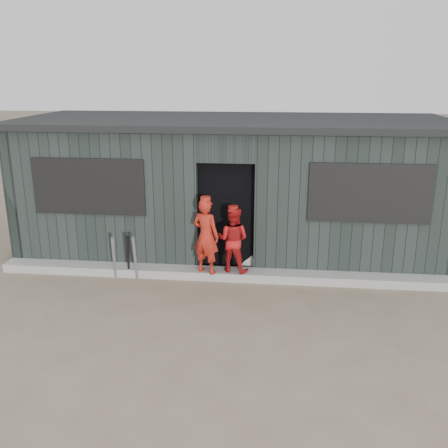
# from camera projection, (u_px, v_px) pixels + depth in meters

# --- Properties ---
(ground) EXTENTS (80.00, 80.00, 0.00)m
(ground) POSITION_uv_depth(u_px,v_px,m) (210.00, 329.00, 7.03)
(ground) COLOR #6E5F4C
(ground) RESTS_ON ground
(curb) EXTENTS (8.00, 0.36, 0.15)m
(curb) POSITION_uv_depth(u_px,v_px,m) (224.00, 274.00, 8.74)
(curb) COLOR gray
(curb) RESTS_ON ground
(bat_left) EXTENTS (0.12, 0.21, 0.79)m
(bat_left) POSITION_uv_depth(u_px,v_px,m) (114.00, 258.00, 8.60)
(bat_left) COLOR gray
(bat_left) RESTS_ON ground
(bat_mid) EXTENTS (0.08, 0.20, 0.82)m
(bat_mid) POSITION_uv_depth(u_px,v_px,m) (135.00, 258.00, 8.54)
(bat_mid) COLOR gray
(bat_mid) RESTS_ON ground
(bat_right) EXTENTS (0.16, 0.27, 0.80)m
(bat_right) POSITION_uv_depth(u_px,v_px,m) (128.00, 257.00, 8.64)
(bat_right) COLOR black
(bat_right) RESTS_ON ground
(player_red_left) EXTENTS (0.57, 0.48, 1.32)m
(player_red_left) POSITION_uv_depth(u_px,v_px,m) (206.00, 236.00, 8.44)
(player_red_left) COLOR #AD2215
(player_red_left) RESTS_ON curb
(player_red_right) EXTENTS (0.64, 0.56, 1.14)m
(player_red_right) POSITION_uv_depth(u_px,v_px,m) (233.00, 240.00, 8.54)
(player_red_right) COLOR red
(player_red_right) RESTS_ON curb
(player_grey_back) EXTENTS (0.66, 0.49, 1.21)m
(player_grey_back) POSITION_uv_depth(u_px,v_px,m) (251.00, 238.00, 9.00)
(player_grey_back) COLOR #BBBBBB
(player_grey_back) RESTS_ON ground
(dugout) EXTENTS (8.30, 3.30, 2.62)m
(dugout) POSITION_uv_depth(u_px,v_px,m) (233.00, 186.00, 9.99)
(dugout) COLOR black
(dugout) RESTS_ON ground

